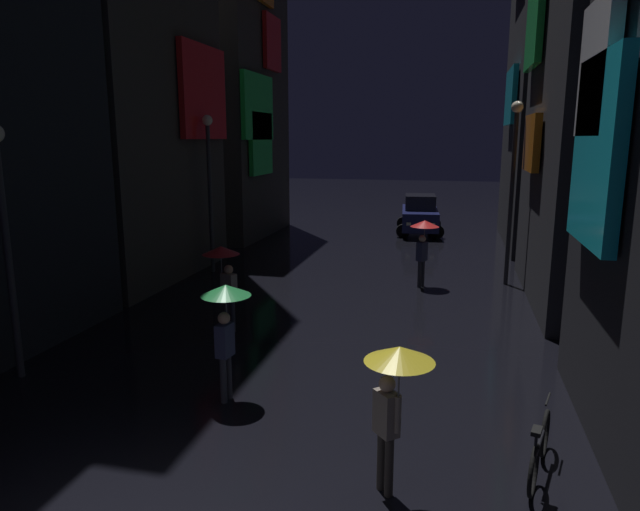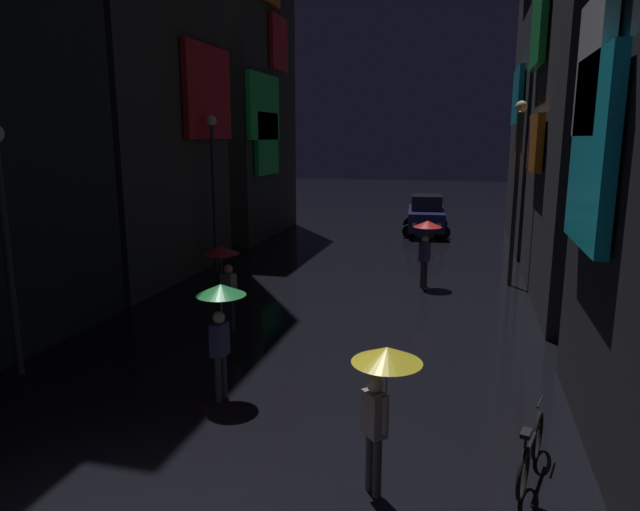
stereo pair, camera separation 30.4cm
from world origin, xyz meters
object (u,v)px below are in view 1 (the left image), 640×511
(streetlamp_right_far, at_px, (513,173))
(pedestrian_foreground_right_red, at_px, (424,235))
(car_distant, at_px, (420,215))
(pedestrian_midstreet_left_red, at_px, (224,265))
(bicycle_parked_at_storefront, at_px, (540,450))
(pedestrian_midstreet_centre_yellow, at_px, (395,379))
(streetlamp_left_far, at_px, (209,175))
(pedestrian_far_right_green, at_px, (226,310))
(streetlamp_left_near, at_px, (4,221))

(streetlamp_right_far, bearing_deg, pedestrian_foreground_right_red, -162.36)
(pedestrian_foreground_right_red, xyz_separation_m, car_distant, (-0.76, 10.36, -0.74))
(pedestrian_midstreet_left_red, bearing_deg, bicycle_parked_at_storefront, -35.29)
(pedestrian_midstreet_left_red, relative_size, pedestrian_midstreet_centre_yellow, 1.00)
(car_distant, bearing_deg, bicycle_parked_at_storefront, -81.75)
(streetlamp_left_far, bearing_deg, pedestrian_midstreet_left_red, -63.45)
(pedestrian_far_right_green, bearing_deg, streetlamp_left_near, -178.93)
(bicycle_parked_at_storefront, bearing_deg, pedestrian_far_right_green, 166.10)
(pedestrian_foreground_right_red, bearing_deg, bicycle_parked_at_storefront, -77.73)
(pedestrian_far_right_green, bearing_deg, streetlamp_left_far, 115.35)
(streetlamp_left_far, xyz_separation_m, streetlamp_left_near, (-0.00, -9.35, -0.27))
(bicycle_parked_at_storefront, height_order, car_distant, car_distant)
(bicycle_parked_at_storefront, relative_size, car_distant, 0.42)
(pedestrian_midstreet_centre_yellow, bearing_deg, streetlamp_right_far, 78.94)
(streetlamp_right_far, bearing_deg, streetlamp_left_far, -176.94)
(bicycle_parked_at_storefront, xyz_separation_m, car_distant, (-2.99, 20.61, 0.54))
(pedestrian_midstreet_left_red, distance_m, streetlamp_left_far, 6.74)
(pedestrian_far_right_green, height_order, car_distant, pedestrian_far_right_green)
(streetlamp_left_far, bearing_deg, streetlamp_right_far, 3.06)
(pedestrian_midstreet_centre_yellow, xyz_separation_m, streetlamp_right_far, (2.36, 12.06, 1.92))
(pedestrian_foreground_right_red, bearing_deg, car_distant, 94.18)
(pedestrian_foreground_right_red, height_order, bicycle_parked_at_storefront, pedestrian_foreground_right_red)
(pedestrian_far_right_green, height_order, pedestrian_midstreet_centre_yellow, same)
(car_distant, relative_size, streetlamp_right_far, 0.74)
(pedestrian_far_right_green, bearing_deg, streetlamp_right_far, 60.23)
(pedestrian_far_right_green, xyz_separation_m, pedestrian_midstreet_left_red, (-1.48, 3.45, 0.00))
(pedestrian_midstreet_centre_yellow, relative_size, car_distant, 0.50)
(streetlamp_right_far, xyz_separation_m, streetlamp_left_near, (-10.00, -9.88, -0.46))
(pedestrian_midstreet_left_red, xyz_separation_m, pedestrian_midstreet_centre_yellow, (4.73, -5.71, 0.00))
(pedestrian_foreground_right_red, bearing_deg, streetlamp_left_far, 177.64)
(streetlamp_left_near, bearing_deg, pedestrian_midstreet_left_red, 50.49)
(pedestrian_midstreet_centre_yellow, height_order, streetlamp_left_near, streetlamp_left_near)
(streetlamp_left_near, bearing_deg, streetlamp_left_far, 90.00)
(streetlamp_right_far, distance_m, streetlamp_left_far, 10.02)
(pedestrian_midstreet_left_red, bearing_deg, streetlamp_right_far, 41.88)
(pedestrian_midstreet_centre_yellow, bearing_deg, bicycle_parked_at_storefront, 26.45)
(pedestrian_midstreet_left_red, relative_size, streetlamp_left_far, 0.39)
(bicycle_parked_at_storefront, height_order, streetlamp_right_far, streetlamp_right_far)
(pedestrian_foreground_right_red, height_order, pedestrian_midstreet_centre_yellow, same)
(bicycle_parked_at_storefront, bearing_deg, pedestrian_midstreet_centre_yellow, -153.55)
(pedestrian_far_right_green, distance_m, bicycle_parked_at_storefront, 5.51)
(pedestrian_midstreet_centre_yellow, distance_m, bicycle_parked_at_storefront, 2.53)
(pedestrian_far_right_green, bearing_deg, bicycle_parked_at_storefront, -13.90)
(pedestrian_foreground_right_red, xyz_separation_m, bicycle_parked_at_storefront, (2.23, -10.25, -1.28))
(pedestrian_far_right_green, xyz_separation_m, streetlamp_right_far, (5.61, 9.80, 1.92))
(pedestrian_far_right_green, relative_size, streetlamp_right_far, 0.37)
(car_distant, bearing_deg, streetlamp_left_far, -123.32)
(pedestrian_far_right_green, distance_m, streetlamp_right_far, 11.46)
(pedestrian_far_right_green, bearing_deg, pedestrian_midstreet_centre_yellow, -34.82)
(pedestrian_midstreet_left_red, bearing_deg, pedestrian_midstreet_centre_yellow, -50.33)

